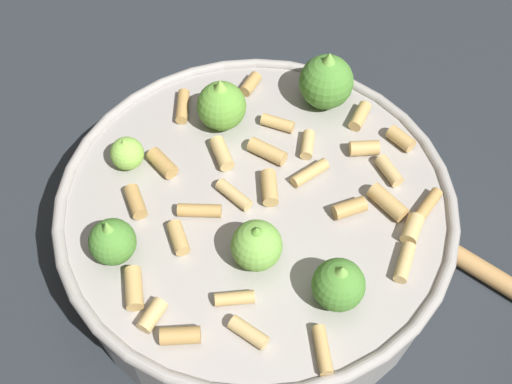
# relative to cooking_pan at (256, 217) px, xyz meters

# --- Properties ---
(ground_plane) EXTENTS (2.40, 2.40, 0.00)m
(ground_plane) POSITION_rel_cooking_pan_xyz_m (-0.00, 0.00, -0.04)
(ground_plane) COLOR #23282D
(cooking_pan) EXTENTS (0.31, 0.31, 0.12)m
(cooking_pan) POSITION_rel_cooking_pan_xyz_m (0.00, 0.00, 0.00)
(cooking_pan) COLOR #9E9993
(cooking_pan) RESTS_ON ground
(wooden_spoon) EXTENTS (0.23, 0.10, 0.02)m
(wooden_spoon) POSITION_rel_cooking_pan_xyz_m (-0.12, -0.14, -0.03)
(wooden_spoon) COLOR #B2844C
(wooden_spoon) RESTS_ON ground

